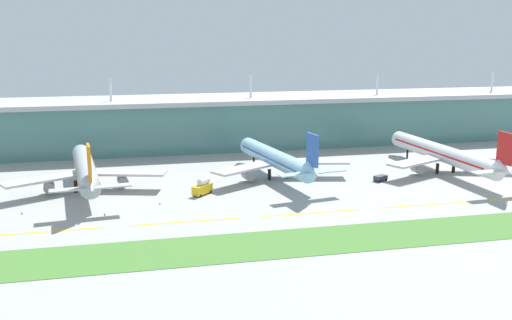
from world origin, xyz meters
The scene contains 15 objects.
ground_plane centered at (0.00, 0.00, 0.00)m, with size 600.00×600.00×0.00m, color #9E9E99.
terminal_building centered at (0.00, 97.26, 10.76)m, with size 288.00×34.00×30.12m.
airliner_near centered at (-63.36, 37.61, 6.45)m, with size 48.48×61.30×18.90m.
airliner_middle centered at (-2.56, 39.46, 6.44)m, with size 48.07×58.86×18.90m.
airliner_far centered at (55.92, 34.81, 6.45)m, with size 48.71×69.26×18.90m.
taxiway_stripe_west centered at (-71.00, 0.33, 0.02)m, with size 28.00×0.70×0.04m, color yellow.
taxiway_stripe_mid_west centered at (-37.00, 0.33, 0.02)m, with size 28.00×0.70×0.04m, color yellow.
taxiway_stripe_centre centered at (-3.00, 0.33, 0.02)m, with size 28.00×0.70×0.04m, color yellow.
taxiway_stripe_mid_east centered at (31.00, 0.33, 0.02)m, with size 28.00×0.70×0.04m, color yellow.
grass_verge centered at (0.00, -20.12, 0.05)m, with size 300.00×18.00×0.10m, color #477A33.
fuel_truck centered at (-29.19, 24.84, 2.26)m, with size 6.85×7.01×4.95m.
pushback_tug centered at (29.56, 28.14, 1.10)m, with size 5.00×4.06×1.85m.
safety_cone_left_wingtip centered at (-57.19, 10.41, 0.35)m, with size 0.56×0.56×0.70m, color orange.
safety_cone_nose_front centered at (-78.78, 16.28, 0.35)m, with size 0.56×0.56×0.70m, color orange.
safety_cone_right_wingtip centered at (-42.33, 17.31, 0.35)m, with size 0.56×0.56×0.70m, color orange.
Camera 1 is at (-50.16, -140.56, 47.15)m, focal length 40.44 mm.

